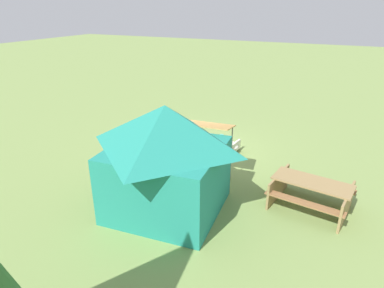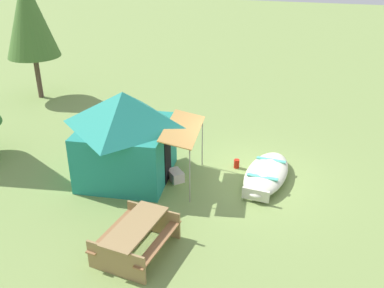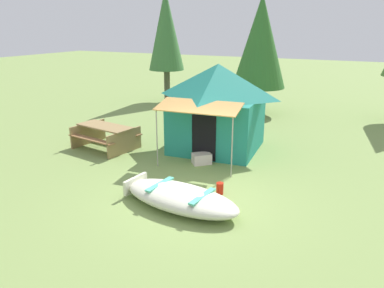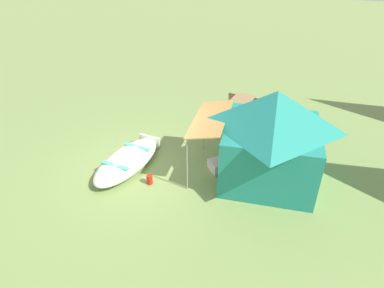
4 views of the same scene
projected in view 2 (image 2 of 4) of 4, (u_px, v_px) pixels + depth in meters
ground_plane at (246, 178)px, 13.95m from camera, size 80.00×80.00×0.00m
beached_rowboat at (266, 174)px, 13.71m from camera, size 3.08×1.59×0.47m
canvas_cabin_tent at (126, 134)px, 13.42m from camera, size 3.13×3.91×2.83m
picnic_table at (136, 235)px, 10.52m from camera, size 2.18×1.79×0.79m
cooler_box at (176, 176)px, 13.76m from camera, size 0.66×0.64×0.32m
fuel_can at (237, 164)px, 14.49m from camera, size 0.19×0.19×0.30m
pine_tree_back_left at (29, 16)px, 19.15m from camera, size 2.35×2.35×5.54m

